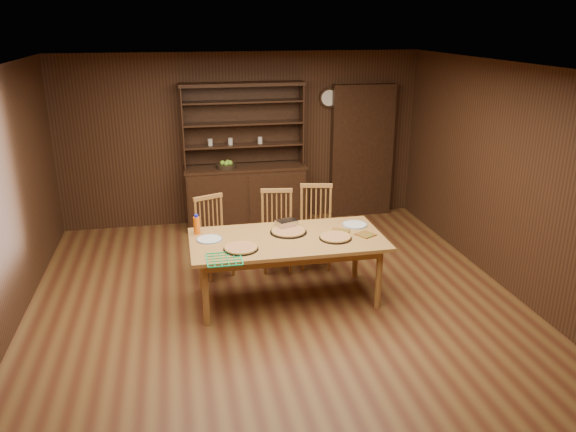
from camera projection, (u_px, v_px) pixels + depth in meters
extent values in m
plane|color=brown|center=(278.00, 308.00, 6.26)|extent=(6.00, 6.00, 0.00)
plane|color=beige|center=(277.00, 68.00, 5.40)|extent=(6.00, 6.00, 0.00)
plane|color=#382212|center=(242.00, 139.00, 8.61)|extent=(5.50, 0.00, 5.50)
plane|color=#382212|center=(378.00, 358.00, 3.06)|extent=(5.50, 0.00, 5.50)
plane|color=#382212|center=(516.00, 182.00, 6.35)|extent=(0.00, 6.00, 6.00)
cube|color=black|center=(246.00, 197.00, 8.65)|extent=(1.80, 0.50, 0.90)
cube|color=black|center=(245.00, 168.00, 8.49)|extent=(1.84, 0.52, 0.04)
cube|color=black|center=(242.00, 123.00, 8.49)|extent=(1.80, 0.02, 1.20)
cube|color=black|center=(183.00, 127.00, 8.19)|extent=(0.02, 0.32, 1.20)
cube|color=black|center=(301.00, 123.00, 8.52)|extent=(0.02, 0.32, 1.20)
cube|color=black|center=(242.00, 84.00, 8.16)|extent=(1.84, 0.34, 0.05)
cylinder|color=#B8AE9C|center=(210.00, 142.00, 8.34)|extent=(0.07, 0.07, 0.10)
cylinder|color=#B8AE9C|center=(230.00, 141.00, 8.40)|extent=(0.07, 0.07, 0.10)
cube|color=black|center=(362.00, 151.00, 8.95)|extent=(1.00, 0.18, 2.10)
cylinder|color=black|center=(329.00, 98.00, 8.62)|extent=(0.30, 0.04, 0.30)
cylinder|color=#EEE4CA|center=(329.00, 98.00, 8.60)|extent=(0.24, 0.01, 0.24)
cube|color=#A27038|center=(287.00, 240.00, 6.23)|extent=(2.15, 1.07, 0.04)
cylinder|color=#A27038|center=(206.00, 294.00, 5.80)|extent=(0.07, 0.07, 0.71)
cylinder|color=#A27038|center=(201.00, 263.00, 6.56)|extent=(0.07, 0.07, 0.71)
cylinder|color=#A27038|center=(379.00, 278.00, 6.16)|extent=(0.07, 0.07, 0.71)
cylinder|color=#A27038|center=(356.00, 250.00, 6.91)|extent=(0.07, 0.07, 0.71)
cube|color=#A26E37|center=(216.00, 243.00, 6.96)|extent=(0.53, 0.51, 0.04)
cylinder|color=#A26E37|center=(211.00, 266.00, 6.83)|extent=(0.04, 0.04, 0.40)
cylinder|color=#A26E37|center=(200.00, 258.00, 7.06)|extent=(0.04, 0.04, 0.40)
cylinder|color=#A26E37|center=(233.00, 261.00, 6.99)|extent=(0.04, 0.04, 0.40)
cylinder|color=#A26E37|center=(222.00, 253.00, 7.22)|extent=(0.04, 0.04, 0.40)
cube|color=#A26E37|center=(208.00, 197.00, 6.90)|extent=(0.37, 0.18, 0.05)
cube|color=#A26E37|center=(277.00, 238.00, 7.09)|extent=(0.48, 0.46, 0.04)
cylinder|color=#A26E37|center=(265.00, 259.00, 7.02)|extent=(0.04, 0.04, 0.41)
cylinder|color=#A26E37|center=(265.00, 250.00, 7.30)|extent=(0.04, 0.04, 0.41)
cylinder|color=#A26E37|center=(291.00, 259.00, 7.03)|extent=(0.04, 0.04, 0.41)
cylinder|color=#A26E37|center=(289.00, 249.00, 7.32)|extent=(0.04, 0.04, 0.41)
cube|color=#A26E37|center=(277.00, 191.00, 7.06)|extent=(0.40, 0.10, 0.05)
cube|color=#A26E37|center=(316.00, 233.00, 7.20)|extent=(0.51, 0.50, 0.04)
cylinder|color=#A26E37|center=(303.00, 255.00, 7.13)|extent=(0.04, 0.04, 0.43)
cylinder|color=#A26E37|center=(303.00, 246.00, 7.42)|extent=(0.04, 0.04, 0.43)
cylinder|color=#A26E37|center=(329.00, 255.00, 7.12)|extent=(0.04, 0.04, 0.43)
cylinder|color=#A26E37|center=(328.00, 246.00, 7.42)|extent=(0.04, 0.04, 0.43)
cube|color=#A26E37|center=(316.00, 186.00, 7.17)|extent=(0.41, 0.12, 0.05)
cylinder|color=black|center=(241.00, 249.00, 5.91)|extent=(0.37, 0.37, 0.01)
cylinder|color=tan|center=(241.00, 248.00, 5.91)|extent=(0.34, 0.34, 0.02)
torus|color=#B98F42|center=(241.00, 248.00, 5.91)|extent=(0.35, 0.35, 0.03)
cylinder|color=black|center=(335.00, 238.00, 6.21)|extent=(0.36, 0.36, 0.01)
cylinder|color=tan|center=(335.00, 237.00, 6.20)|extent=(0.33, 0.33, 0.02)
torus|color=#B98F42|center=(335.00, 237.00, 6.20)|extent=(0.34, 0.34, 0.03)
cylinder|color=black|center=(288.00, 232.00, 6.38)|extent=(0.42, 0.42, 0.01)
cylinder|color=tan|center=(288.00, 231.00, 6.38)|extent=(0.38, 0.38, 0.02)
torus|color=#B98F42|center=(288.00, 231.00, 6.38)|extent=(0.39, 0.39, 0.03)
cylinder|color=beige|center=(209.00, 239.00, 6.17)|extent=(0.28, 0.28, 0.01)
torus|color=#3765A7|center=(209.00, 239.00, 6.17)|extent=(0.28, 0.28, 0.01)
cylinder|color=beige|center=(355.00, 225.00, 6.60)|extent=(0.29, 0.29, 0.01)
torus|color=#3765A7|center=(355.00, 224.00, 6.60)|extent=(0.29, 0.29, 0.01)
cube|color=silver|center=(287.00, 224.00, 6.52)|extent=(0.27, 0.23, 0.09)
cylinder|color=orange|center=(197.00, 225.00, 6.32)|extent=(0.07, 0.07, 0.20)
cylinder|color=#151EB0|center=(196.00, 216.00, 6.28)|extent=(0.04, 0.04, 0.03)
cube|color=#B01614|center=(366.00, 234.00, 6.31)|extent=(0.24, 0.24, 0.01)
cube|color=#B01614|center=(340.00, 232.00, 6.38)|extent=(0.28, 0.28, 0.02)
cylinder|color=black|center=(226.00, 166.00, 8.37)|extent=(0.28, 0.28, 0.06)
sphere|color=#82B730|center=(223.00, 163.00, 8.35)|extent=(0.08, 0.08, 0.08)
sphere|color=#82B730|center=(228.00, 162.00, 8.39)|extent=(0.08, 0.08, 0.08)
sphere|color=#82B730|center=(226.00, 164.00, 8.31)|extent=(0.08, 0.08, 0.08)
sphere|color=#82B730|center=(230.00, 163.00, 8.35)|extent=(0.08, 0.08, 0.08)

